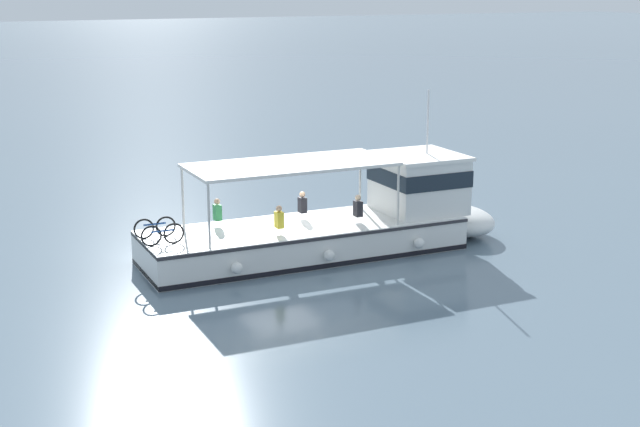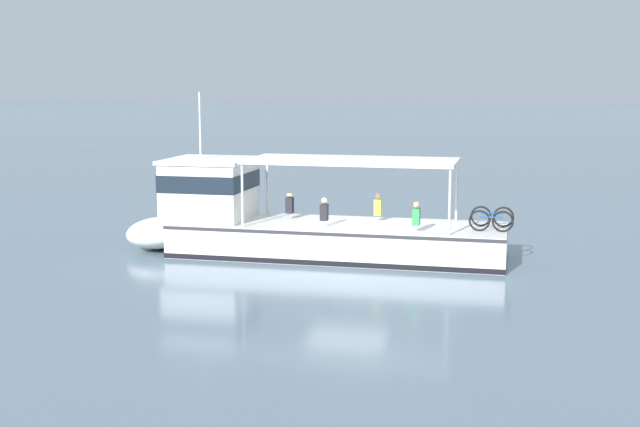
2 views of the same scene
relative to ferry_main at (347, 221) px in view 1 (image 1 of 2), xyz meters
The scene contains 2 objects.
ground_plane 2.54m from the ferry_main, 64.58° to the left, with size 400.00×400.00×0.00m, color slate.
ferry_main is the anchor object (origin of this frame).
Camera 1 is at (-27.14, 11.98, 8.87)m, focal length 50.85 mm.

